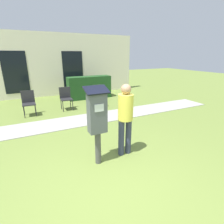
# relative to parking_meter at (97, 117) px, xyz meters

# --- Properties ---
(ground_plane) EXTENTS (40.00, 40.00, 0.00)m
(ground_plane) POSITION_rel_parking_meter_xyz_m (-0.12, -0.75, -1.02)
(ground_plane) COLOR olive
(sidewalk) EXTENTS (12.00, 1.10, 0.02)m
(sidewalk) POSITION_rel_parking_meter_xyz_m (-0.12, 2.51, -1.01)
(sidewalk) COLOR #A3A099
(sidewalk) RESTS_ON ground
(building_facade) EXTENTS (10.00, 0.26, 3.20)m
(building_facade) POSITION_rel_parking_meter_xyz_m (-0.12, 6.94, 0.58)
(building_facade) COLOR beige
(building_facade) RESTS_ON ground
(parking_meter) EXTENTS (0.44, 0.31, 1.59)m
(parking_meter) POSITION_rel_parking_meter_xyz_m (0.00, 0.00, 0.00)
(parking_meter) COLOR #4C4C4C
(parking_meter) RESTS_ON ground
(person_standing) EXTENTS (0.32, 0.32, 1.58)m
(person_standing) POSITION_rel_parking_meter_xyz_m (0.66, 0.07, -0.09)
(person_standing) COLOR #333851
(person_standing) RESTS_ON ground
(outdoor_chair_left) EXTENTS (0.44, 0.44, 0.90)m
(outdoor_chair_left) POSITION_rel_parking_meter_xyz_m (-1.14, 3.91, -0.49)
(outdoor_chair_left) COLOR #262628
(outdoor_chair_left) RESTS_ON ground
(outdoor_chair_middle) EXTENTS (0.44, 0.44, 0.90)m
(outdoor_chair_middle) POSITION_rel_parking_meter_xyz_m (0.22, 4.04, -0.49)
(outdoor_chair_middle) COLOR #262628
(outdoor_chair_middle) RESTS_ON ground
(outdoor_chair_right) EXTENTS (0.44, 0.44, 0.90)m
(outdoor_chair_right) POSITION_rel_parking_meter_xyz_m (1.59, 3.96, -0.49)
(outdoor_chair_right) COLOR #262628
(outdoor_chair_right) RESTS_ON ground
(hedge_row) EXTENTS (2.16, 0.60, 1.10)m
(hedge_row) POSITION_rel_parking_meter_xyz_m (1.71, 5.45, -0.47)
(hedge_row) COLOR #1E471E
(hedge_row) RESTS_ON ground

